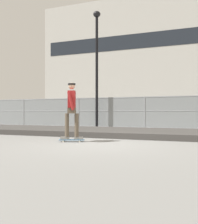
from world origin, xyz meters
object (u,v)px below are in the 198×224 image
Objects in this scene: skater at (72,107)px; street_lamp at (97,56)px; parked_car_near at (84,114)px; skateboard at (72,140)px.

skater is 0.26× the size of street_lamp.
skater is at bearing -67.86° from parked_car_near.
parked_car_near is (-4.16, 10.23, -0.27)m from skater.
street_lamp is at bearing 104.63° from skater.
skateboard is 0.12× the size of street_lamp.
parked_car_near is (-4.16, 10.23, 0.78)m from skateboard.
street_lamp is 1.58× the size of parked_car_near.
skater reaches higher than skateboard.
skater is 7.81m from street_lamp.
parked_car_near is (-2.37, 3.35, -3.49)m from street_lamp.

